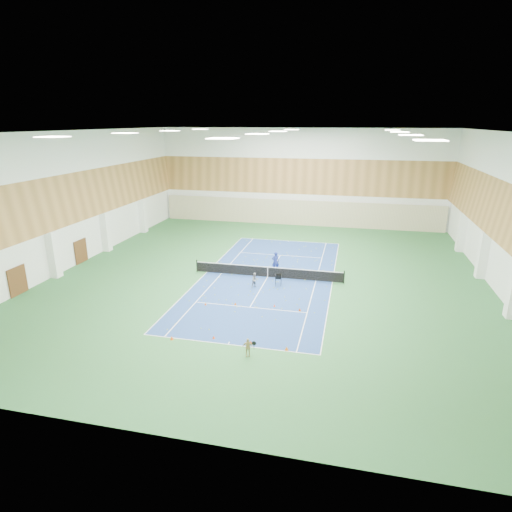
# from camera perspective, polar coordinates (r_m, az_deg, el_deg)

# --- Properties ---
(ground) EXTENTS (40.00, 40.00, 0.00)m
(ground) POSITION_cam_1_polar(r_m,az_deg,el_deg) (36.67, 1.56, -2.83)
(ground) COLOR #2A6231
(ground) RESTS_ON ground
(room_shell) EXTENTS (36.00, 40.00, 12.00)m
(room_shell) POSITION_cam_1_polar(r_m,az_deg,el_deg) (35.03, 1.64, 6.41)
(room_shell) COLOR white
(room_shell) RESTS_ON ground
(wood_cladding) EXTENTS (36.00, 40.00, 8.00)m
(wood_cladding) POSITION_cam_1_polar(r_m,az_deg,el_deg) (34.70, 1.67, 9.65)
(wood_cladding) COLOR #AA773F
(wood_cladding) RESTS_ON room_shell
(ceiling_light_grid) EXTENTS (21.40, 25.40, 0.06)m
(ceiling_light_grid) POSITION_cam_1_polar(r_m,az_deg,el_deg) (34.39, 1.73, 16.13)
(ceiling_light_grid) COLOR white
(ceiling_light_grid) RESTS_ON room_shell
(court_surface) EXTENTS (10.97, 23.77, 0.01)m
(court_surface) POSITION_cam_1_polar(r_m,az_deg,el_deg) (36.67, 1.56, -2.82)
(court_surface) COLOR navy
(court_surface) RESTS_ON ground
(tennis_balls_scatter) EXTENTS (10.57, 22.77, 0.07)m
(tennis_balls_scatter) POSITION_cam_1_polar(r_m,az_deg,el_deg) (36.65, 1.56, -2.76)
(tennis_balls_scatter) COLOR #B9CD23
(tennis_balls_scatter) RESTS_ON ground
(tennis_net) EXTENTS (12.80, 0.10, 1.10)m
(tennis_net) POSITION_cam_1_polar(r_m,az_deg,el_deg) (36.48, 1.57, -2.02)
(tennis_net) COLOR black
(tennis_net) RESTS_ON ground
(back_curtain) EXTENTS (35.40, 0.16, 3.20)m
(back_curtain) POSITION_cam_1_polar(r_m,az_deg,el_deg) (55.03, 5.70, 5.76)
(back_curtain) COLOR #C6B793
(back_curtain) RESTS_ON ground
(door_left_a) EXTENTS (0.08, 1.80, 2.20)m
(door_left_a) POSITION_cam_1_polar(r_m,az_deg,el_deg) (37.49, -29.19, -2.90)
(door_left_a) COLOR #593319
(door_left_a) RESTS_ON ground
(door_left_b) EXTENTS (0.08, 1.80, 2.20)m
(door_left_b) POSITION_cam_1_polar(r_m,az_deg,el_deg) (43.37, -22.31, 0.60)
(door_left_b) COLOR #593319
(door_left_b) RESTS_ON ground
(coach) EXTENTS (0.78, 0.64, 1.83)m
(coach) POSITION_cam_1_polar(r_m,az_deg,el_deg) (37.75, 2.62, -0.76)
(coach) COLOR navy
(coach) RESTS_ON ground
(child_court) EXTENTS (0.75, 0.75, 1.23)m
(child_court) POSITION_cam_1_polar(r_m,az_deg,el_deg) (34.26, -0.15, -3.23)
(child_court) COLOR gray
(child_court) RESTS_ON ground
(child_apron) EXTENTS (0.69, 0.40, 1.10)m
(child_apron) POSITION_cam_1_polar(r_m,az_deg,el_deg) (24.71, -1.12, -12.08)
(child_apron) COLOR tan
(child_apron) RESTS_ON ground
(ball_cart) EXTENTS (0.58, 0.58, 0.91)m
(ball_cart) POSITION_cam_1_polar(r_m,az_deg,el_deg) (34.76, 3.01, -3.23)
(ball_cart) COLOR black
(ball_cart) RESTS_ON ground
(cone_svc_a) EXTENTS (0.18, 0.18, 0.19)m
(cone_svc_a) POSITION_cam_1_polar(r_m,az_deg,el_deg) (31.44, -6.76, -6.35)
(cone_svc_a) COLOR #F9530D
(cone_svc_a) RESTS_ON ground
(cone_svc_b) EXTENTS (0.19, 0.19, 0.21)m
(cone_svc_b) POSITION_cam_1_polar(r_m,az_deg,el_deg) (31.28, -2.77, -6.36)
(cone_svc_b) COLOR #D7580B
(cone_svc_b) RESTS_ON ground
(cone_svc_c) EXTENTS (0.17, 0.17, 0.19)m
(cone_svc_c) POSITION_cam_1_polar(r_m,az_deg,el_deg) (30.99, 2.48, -6.61)
(cone_svc_c) COLOR #FF410D
(cone_svc_c) RESTS_ON ground
(cone_svc_d) EXTENTS (0.21, 0.21, 0.23)m
(cone_svc_d) POSITION_cam_1_polar(r_m,az_deg,el_deg) (30.44, 5.87, -7.11)
(cone_svc_d) COLOR #DA470B
(cone_svc_d) RESTS_ON ground
(cone_base_a) EXTENTS (0.21, 0.21, 0.23)m
(cone_base_a) POSITION_cam_1_polar(r_m,az_deg,el_deg) (27.08, -11.18, -10.66)
(cone_base_a) COLOR #FE4F0D
(cone_base_a) RESTS_ON ground
(cone_base_b) EXTENTS (0.19, 0.19, 0.21)m
(cone_base_b) POSITION_cam_1_polar(r_m,az_deg,el_deg) (26.83, -5.66, -10.71)
(cone_base_b) COLOR #EE400C
(cone_base_b) RESTS_ON ground
(cone_base_c) EXTENTS (0.20, 0.20, 0.22)m
(cone_base_c) POSITION_cam_1_polar(r_m,az_deg,el_deg) (26.14, -0.71, -11.41)
(cone_base_c) COLOR #FF4C0D
(cone_base_c) RESTS_ON ground
(cone_base_d) EXTENTS (0.23, 0.23, 0.25)m
(cone_base_d) POSITION_cam_1_polar(r_m,az_deg,el_deg) (25.53, 4.11, -12.18)
(cone_base_d) COLOR orange
(cone_base_d) RESTS_ON ground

